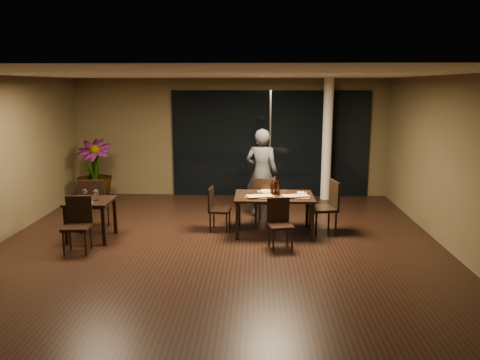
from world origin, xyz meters
name	(u,v)px	position (x,y,z in m)	size (l,w,h in m)	color
ground	(219,246)	(0.00, 0.00, 0.00)	(8.00, 8.00, 0.00)	black
wall_back	(231,138)	(0.00, 4.05, 1.50)	(8.00, 0.10, 3.00)	#4B4128
wall_front	(181,238)	(0.00, -4.05, 1.50)	(8.00, 0.10, 3.00)	#4B4128
wall_right	(456,165)	(4.05, 0.00, 1.50)	(0.10, 8.00, 3.00)	#4B4128
ceiling	(218,73)	(0.00, 0.00, 3.02)	(8.00, 8.00, 0.04)	white
window_panel	(270,144)	(1.00, 3.96, 1.35)	(5.00, 0.06, 2.70)	black
column	(327,140)	(2.40, 3.65, 1.50)	(0.24, 0.24, 3.00)	silver
main_table	(274,199)	(1.00, 0.80, 0.68)	(1.50, 1.00, 0.75)	black
side_table	(91,207)	(-2.40, 0.30, 0.62)	(0.80, 0.80, 0.75)	black
chair_main_far	(266,198)	(0.85, 1.43, 0.54)	(0.54, 0.54, 0.97)	black
chair_main_near	(279,220)	(1.07, -0.02, 0.49)	(0.48, 0.48, 0.88)	black
chair_main_left	(216,207)	(-0.13, 0.93, 0.48)	(0.45, 0.45, 0.86)	black
chair_main_right	(328,204)	(2.04, 0.83, 0.58)	(0.56, 0.56, 1.03)	black
chair_side_far	(94,202)	(-2.53, 0.84, 0.58)	(0.53, 0.53, 1.04)	black
chair_side_near	(78,221)	(-2.40, -0.34, 0.53)	(0.48, 0.48, 0.95)	black
diner	(262,173)	(0.77, 1.97, 0.96)	(0.65, 0.43, 1.92)	#292B2E
potted_plant	(94,171)	(-3.28, 3.08, 0.77)	(0.84, 0.84, 1.53)	#244D19
pizza_board_left	(260,197)	(0.73, 0.60, 0.76)	(0.56, 0.28, 0.01)	#432C15
pizza_board_right	(295,197)	(1.39, 0.65, 0.76)	(0.56, 0.28, 0.01)	#472817
oblong_pizza_left	(260,196)	(0.73, 0.60, 0.77)	(0.46, 0.21, 0.02)	maroon
oblong_pizza_right	(295,196)	(1.39, 0.65, 0.77)	(0.47, 0.22, 0.02)	#6A1209
round_pizza	(266,191)	(0.84, 1.09, 0.76)	(0.31, 0.31, 0.01)	#BB3414
bottle_a	(272,187)	(0.96, 0.84, 0.90)	(0.06, 0.06, 0.29)	black
bottle_b	(278,188)	(1.08, 0.82, 0.88)	(0.06, 0.06, 0.27)	black
bottle_c	(276,185)	(1.04, 0.89, 0.93)	(0.08, 0.08, 0.35)	black
tumbler_left	(259,192)	(0.72, 0.90, 0.79)	(0.07, 0.07, 0.08)	white
tumbler_right	(285,192)	(1.21, 0.90, 0.80)	(0.08, 0.08, 0.09)	white
napkin_near	(303,196)	(1.54, 0.70, 0.76)	(0.18, 0.10, 0.01)	white
napkin_far	(302,193)	(1.55, 1.01, 0.76)	(0.18, 0.10, 0.01)	white
wine_glass_a	(85,194)	(-2.53, 0.42, 0.84)	(0.08, 0.08, 0.17)	white
wine_glass_b	(96,195)	(-2.27, 0.27, 0.85)	(0.09, 0.09, 0.20)	white
side_napkin	(86,203)	(-2.38, 0.06, 0.76)	(0.18, 0.11, 0.01)	white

